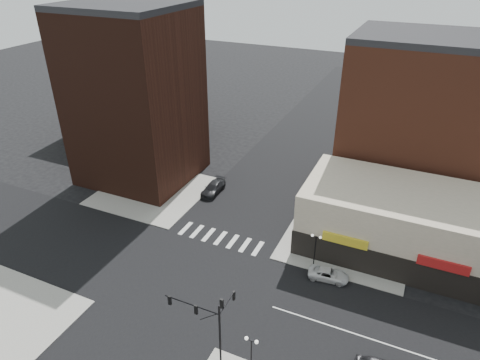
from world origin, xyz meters
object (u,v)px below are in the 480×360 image
at_px(street_lamp_ne, 316,242).
at_px(white_suv, 329,274).
at_px(dark_sedan_north, 213,188).
at_px(traffic_signal, 211,317).
at_px(street_lamp_se_a, 251,347).

bearing_deg(street_lamp_ne, white_suv, -35.53).
xyz_separation_m(street_lamp_ne, white_suv, (2.10, -1.50, -2.67)).
bearing_deg(dark_sedan_north, traffic_signal, -63.28).
relative_size(traffic_signal, street_lamp_se_a, 1.87).
relative_size(traffic_signal, street_lamp_ne, 1.87).
height_order(traffic_signal, street_lamp_ne, traffic_signal).
xyz_separation_m(traffic_signal, street_lamp_ne, (4.76, 15.83, -1.67)).
relative_size(street_lamp_se_a, street_lamp_ne, 1.00).
distance_m(street_lamp_ne, dark_sedan_north, 20.82).
bearing_deg(street_lamp_se_a, traffic_signal, 177.43).
relative_size(street_lamp_ne, dark_sedan_north, 0.78).
height_order(street_lamp_se_a, street_lamp_ne, same).
height_order(street_lamp_ne, white_suv, street_lamp_ne).
bearing_deg(white_suv, traffic_signal, 147.70).
distance_m(traffic_signal, street_lamp_se_a, 4.12).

